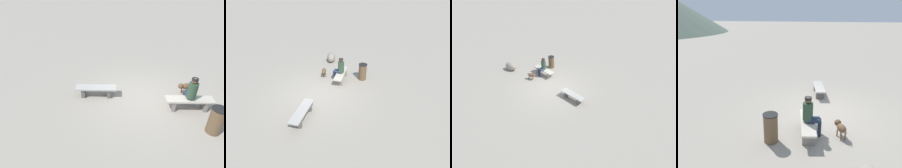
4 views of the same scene
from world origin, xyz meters
TOP-DOWN VIEW (x-y plane):
  - ground at (0.00, 0.00)m, footprint 210.00×210.00m
  - bench_left at (-1.88, -0.36)m, footprint 1.71×0.80m
  - bench_right at (1.75, -0.36)m, footprint 1.79×0.82m
  - seated_person at (1.75, -0.28)m, footprint 0.38×0.63m
  - dog at (1.66, 0.70)m, footprint 0.62×0.44m
  - trash_bin at (2.42, -1.40)m, footprint 0.47×0.47m
  - boulder at (3.81, 1.40)m, footprint 1.10×0.90m

SIDE VIEW (x-z plane):
  - ground at x=0.00m, z-range -0.06..0.00m
  - bench_left at x=-1.88m, z-range 0.08..0.52m
  - boulder at x=3.81m, z-range 0.00..0.63m
  - bench_right at x=1.75m, z-range 0.10..0.58m
  - dog at x=1.66m, z-range 0.10..0.62m
  - trash_bin at x=2.42m, z-range 0.00..0.94m
  - seated_person at x=1.75m, z-range 0.11..1.44m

